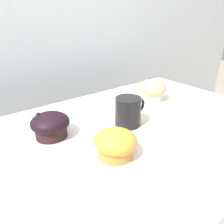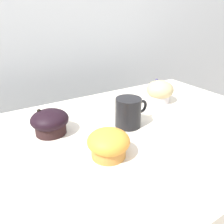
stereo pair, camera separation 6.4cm
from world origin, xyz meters
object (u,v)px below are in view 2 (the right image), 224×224
coffee_cup (129,112)px  muffin_back_right (160,91)px  muffin_front_center (109,144)px  muffin_back_left (50,122)px

coffee_cup → muffin_back_right: bearing=24.6°
coffee_cup → muffin_front_center: bearing=-141.9°
muffin_front_center → muffin_back_right: bearing=30.1°
muffin_back_right → muffin_back_left: bearing=-177.2°
muffin_back_left → muffin_back_right: 0.43m
muffin_back_left → coffee_cup: 0.23m
muffin_back_right → coffee_cup: coffee_cup is taller
muffin_front_center → muffin_back_right: size_ratio=1.00×
muffin_front_center → coffee_cup: bearing=38.1°
muffin_front_center → coffee_cup: 0.16m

